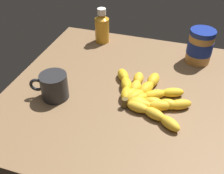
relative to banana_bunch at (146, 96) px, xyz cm
name	(u,v)px	position (x,y,z in cm)	size (l,w,h in cm)	color
ground_plane	(120,94)	(-9.23, 2.88, -3.85)	(75.45, 78.98, 4.28)	brown
banana_bunch	(146,96)	(0.00, 0.00, 0.00)	(28.34, 26.15, 3.77)	gold
peanut_butter_jar	(200,46)	(14.46, 29.40, 4.82)	(9.61, 9.61, 13.23)	#BF8442
honey_bottle	(102,27)	(-26.61, 33.52, 5.01)	(6.10, 6.10, 14.99)	gold
coffee_mug	(54,86)	(-28.65, -7.49, 2.61)	(12.20, 8.79, 8.61)	#262628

